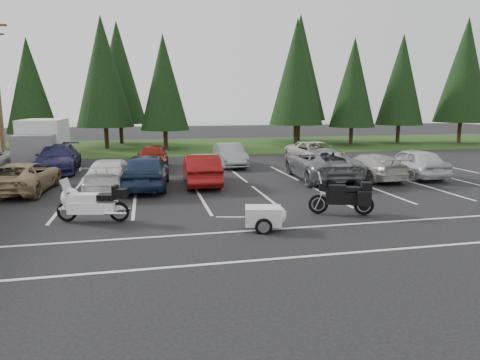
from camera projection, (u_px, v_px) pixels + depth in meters
name	position (u px, v px, depth m)	size (l,w,h in m)	color
ground	(193.00, 207.00, 16.31)	(120.00, 120.00, 0.00)	black
grass_strip	(165.00, 146.00, 39.38)	(80.00, 16.00, 0.01)	#1E3C13
lake_water	(181.00, 127.00, 70.03)	(70.00, 50.00, 0.02)	slate
box_truck	(41.00, 144.00, 26.38)	(2.40, 5.60, 2.90)	silver
stall_markings	(188.00, 196.00, 18.23)	(32.00, 16.00, 0.01)	silver
conifer_3	(29.00, 86.00, 33.73)	(3.87, 3.87, 9.02)	#332316
conifer_4	(103.00, 72.00, 36.11)	(4.80, 4.80, 11.17)	#332316
conifer_5	(164.00, 83.00, 36.08)	(4.14, 4.14, 9.63)	#332316
conifer_6	(297.00, 72.00, 38.91)	(4.93, 4.93, 11.48)	#332316
conifer_7	(353.00, 83.00, 39.94)	(4.27, 4.27, 9.94)	#332316
conifer_8	(401.00, 80.00, 41.81)	(4.53, 4.53, 10.56)	#332316
conifer_9	(465.00, 70.00, 41.67)	(5.19, 5.19, 12.10)	#332316
conifer_back_b	(118.00, 73.00, 40.70)	(4.97, 4.97, 11.58)	#332316
conifer_back_c	(300.00, 68.00, 43.71)	(5.50, 5.50, 12.81)	#332316
car_near_2	(24.00, 177.00, 18.95)	(2.25, 4.87, 1.35)	#9A8259
car_near_3	(111.00, 174.00, 19.73)	(1.95, 4.79, 1.39)	white
car_near_4	(146.00, 170.00, 19.79)	(1.98, 4.92, 1.68)	#1D2C48
car_near_5	(201.00, 169.00, 20.71)	(1.59, 4.57, 1.51)	maroon
car_near_6	(321.00, 164.00, 22.19)	(2.71, 5.88, 1.63)	slate
car_near_7	(370.00, 166.00, 22.24)	(1.88, 4.62, 1.34)	#A8A69A
car_near_8	(413.00, 163.00, 22.87)	(1.83, 4.55, 1.55)	silver
car_far_1	(58.00, 158.00, 24.55)	(2.18, 5.36, 1.55)	#1C1C46
car_far_2	(153.00, 156.00, 25.73)	(1.76, 4.38, 1.49)	maroon
car_far_3	(230.00, 155.00, 26.74)	(1.50, 4.31, 1.42)	gray
car_far_4	(315.00, 153.00, 27.73)	(2.41, 5.23, 1.45)	beige
touring_motorcycle	(92.00, 200.00, 14.15)	(2.68, 0.82, 1.48)	white
cargo_trailer	(263.00, 218.00, 13.29)	(1.62, 0.91, 0.75)	silver
adventure_motorcycle	(341.00, 193.00, 15.08)	(2.52, 0.88, 1.54)	black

